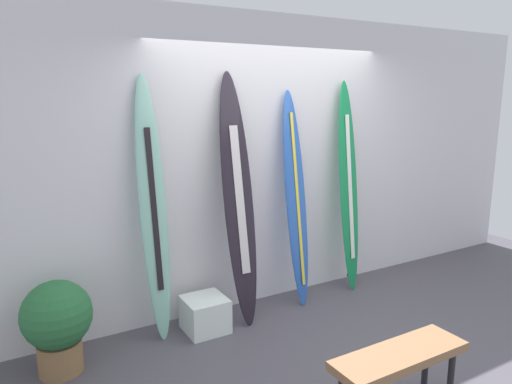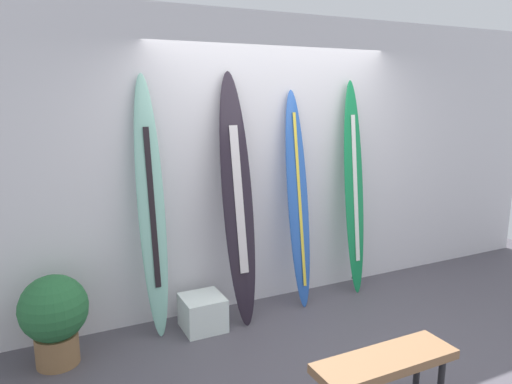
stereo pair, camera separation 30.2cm
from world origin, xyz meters
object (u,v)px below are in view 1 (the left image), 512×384
object	(u,v)px
surfboard_seafoam	(153,210)
potted_plant	(57,321)
surfboard_charcoal	(238,200)
display_block_left	(205,314)
surfboard_cobalt	(296,199)
surfboard_emerald	(349,189)
bench	(399,361)

from	to	relation	value
surfboard_seafoam	potted_plant	distance (m)	1.10
surfboard_seafoam	potted_plant	bearing A→B (deg)	-166.82
surfboard_charcoal	display_block_left	xyz separation A→B (m)	(-0.38, -0.07, -0.98)
potted_plant	surfboard_charcoal	bearing A→B (deg)	4.06
surfboard_charcoal	display_block_left	distance (m)	1.05
surfboard_charcoal	surfboard_cobalt	world-z (taller)	surfboard_charcoal
surfboard_emerald	display_block_left	xyz separation A→B (m)	(-1.72, -0.14, -0.93)
surfboard_charcoal	potted_plant	world-z (taller)	surfboard_charcoal
surfboard_cobalt	potted_plant	distance (m)	2.34
surfboard_emerald	display_block_left	bearing A→B (deg)	-175.38
surfboard_seafoam	display_block_left	size ratio (longest dim) A/B	6.18
surfboard_emerald	bench	distance (m)	2.23
bench	surfboard_seafoam	bearing A→B (deg)	118.72
surfboard_charcoal	bench	xyz separation A→B (m)	(0.24, -1.74, -0.74)
surfboard_emerald	potted_plant	world-z (taller)	surfboard_emerald
display_block_left	surfboard_seafoam	bearing A→B (deg)	158.19
potted_plant	bench	world-z (taller)	potted_plant
bench	surfboard_charcoal	bearing A→B (deg)	97.74
surfboard_cobalt	bench	bearing A→B (deg)	-103.33
surfboard_charcoal	display_block_left	bearing A→B (deg)	-169.37
surfboard_seafoam	surfboard_emerald	size ratio (longest dim) A/B	1.02
surfboard_cobalt	potted_plant	world-z (taller)	surfboard_cobalt
surfboard_charcoal	surfboard_emerald	size ratio (longest dim) A/B	1.03
surfboard_seafoam	potted_plant	world-z (taller)	surfboard_seafoam
surfboard_cobalt	surfboard_emerald	bearing A→B (deg)	1.35
surfboard_cobalt	surfboard_emerald	size ratio (longest dim) A/B	0.96
display_block_left	surfboard_cobalt	bearing A→B (deg)	6.76
potted_plant	bench	bearing A→B (deg)	-41.74
surfboard_seafoam	surfboard_cobalt	xyz separation A→B (m)	(1.42, -0.03, -0.06)
potted_plant	bench	distance (m)	2.44
surfboard_seafoam	potted_plant	xyz separation A→B (m)	(-0.82, -0.19, -0.71)
surfboard_emerald	display_block_left	world-z (taller)	surfboard_emerald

